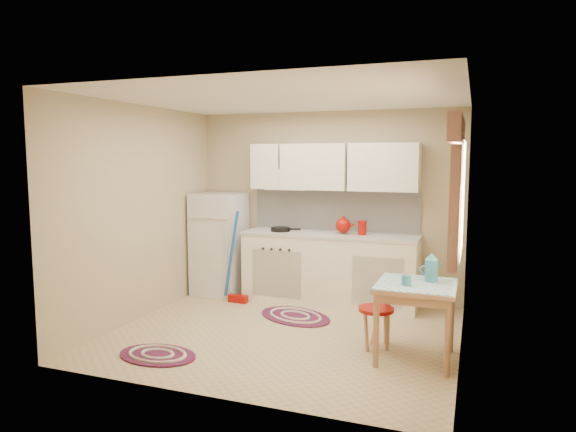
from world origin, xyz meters
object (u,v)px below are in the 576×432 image
at_px(base_cabinets, 330,270).
at_px(table, 415,322).
at_px(fridge, 220,244).
at_px(stool, 376,328).

relative_size(base_cabinets, table, 3.12).
relative_size(fridge, table, 1.94).
height_order(fridge, base_cabinets, fridge).
relative_size(base_cabinets, stool, 5.36).
height_order(base_cabinets, table, base_cabinets).
xyz_separation_m(fridge, table, (2.83, -1.50, -0.34)).
bearing_deg(base_cabinets, fridge, -178.18).
height_order(table, stool, table).
bearing_deg(table, fridge, 152.14).
bearing_deg(base_cabinets, stool, -58.56).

